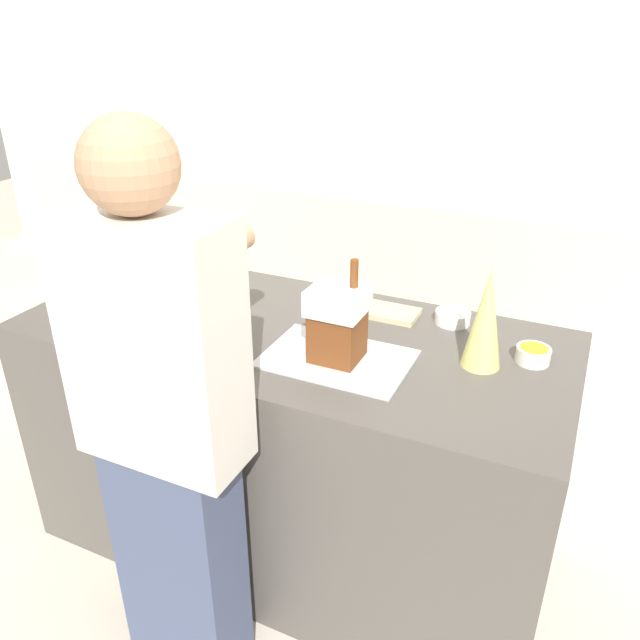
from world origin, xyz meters
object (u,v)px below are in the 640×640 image
Objects in this scene: candy_bowl_far_left at (145,289)px; cookbook at (387,312)px; baking_tray at (337,359)px; person at (166,433)px; mug at (70,314)px; gingerbread_house at (338,321)px; candy_bowl_behind_tray at (533,354)px; candy_bowl_far_right at (453,317)px; candy_bowl_center_rear at (105,286)px; candy_bowl_front_corner at (232,306)px; decorative_tree at (486,318)px.

cookbook is (0.88, 0.22, -0.02)m from candy_bowl_far_left.
person reaches higher than baking_tray.
mug is (-0.93, -0.54, 0.04)m from cookbook.
gingerbread_house reaches higher than candy_bowl_behind_tray.
gingerbread_house is at bearing -122.65° from candy_bowl_far_right.
candy_bowl_far_left is (-0.84, 0.14, -0.10)m from gingerbread_house.
candy_bowl_center_rear is (-1.00, 0.10, -0.10)m from gingerbread_house.
person reaches higher than candy_bowl_front_corner.
candy_bowl_center_rear is 1.55m from candy_bowl_behind_tray.
candy_bowl_far_left reaches higher than baking_tray.
candy_bowl_behind_tray is at bearing 4.58° from candy_bowl_front_corner.
candy_bowl_far_right is 0.07× the size of person.
mug is 0.06× the size of person.
baking_tray is 1.01m from candy_bowl_center_rear.
baking_tray is at bearing -148.55° from gingerbread_house.
baking_tray is 0.47m from candy_bowl_far_right.
candy_bowl_far_left is 0.90m from cookbook.
candy_bowl_far_left is (-1.38, -0.10, -0.00)m from candy_bowl_behind_tray.
gingerbread_house reaches higher than candy_bowl_far_left.
decorative_tree is 1.34m from mug.
candy_bowl_front_corner is at bearing 179.76° from decorative_tree.
person reaches higher than mug.
candy_bowl_far_right is at bearing 26.57° from mug.
mug reaches higher than cookbook.
baking_tray is at bearing -156.29° from candy_bowl_behind_tray.
person reaches higher than cookbook.
gingerbread_house is at bearing -18.30° from candy_bowl_front_corner.
decorative_tree is at bearing 14.25° from mug.
baking_tray is 0.37m from cookbook.
candy_bowl_behind_tray is at bearing 3.97° from candy_bowl_far_left.
person is at bearing -25.73° from mug.
baking_tray is 2.05× the size of cookbook.
candy_bowl_far_left is (-0.84, 0.14, 0.02)m from baking_tray.
candy_bowl_far_left is 0.83m from person.
person reaches higher than candy_bowl_far_right.
mug reaches higher than candy_bowl_far_left.
candy_bowl_front_corner is 0.55m from cookbook.
candy_bowl_center_rear is at bearing 111.28° from mug.
mug is (-1.30, -0.33, -0.10)m from decorative_tree.
candy_bowl_behind_tray is at bearing 23.71° from baking_tray.
person is at bearing -121.85° from gingerbread_house.
candy_bowl_front_corner is 0.43× the size of cookbook.
mug is at bearing -149.78° from cookbook.
cookbook is (-0.22, -0.03, -0.01)m from candy_bowl_far_right.
candy_bowl_center_rear reaches higher than candy_bowl_far_right.
mug reaches higher than candy_bowl_front_corner.
candy_bowl_far_left reaches higher than candy_bowl_far_right.
candy_bowl_center_rear is at bearing 141.35° from person.
person is at bearing -38.65° from candy_bowl_center_rear.
candy_bowl_front_corner is 1.02m from candy_bowl_behind_tray.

